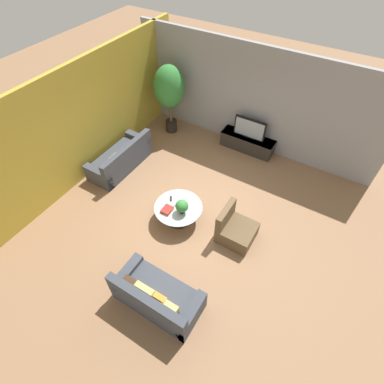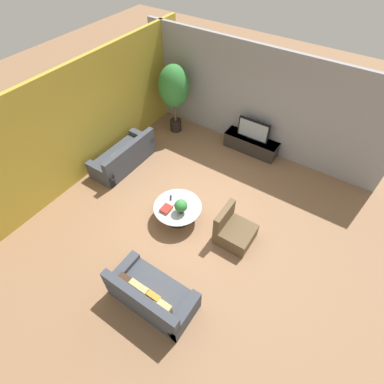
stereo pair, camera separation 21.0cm
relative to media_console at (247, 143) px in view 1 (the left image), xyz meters
The scene contains 14 objects.
ground_plane 2.95m from the media_console, 93.20° to the right, with size 24.00×24.00×0.00m, color #8C6647.
back_wall_stone 1.31m from the media_console, 117.18° to the left, with size 7.40×0.12×3.00m, color #939399.
side_wall_left 4.56m from the media_console, 141.33° to the right, with size 0.12×7.40×3.00m, color gold.
media_console is the anchor object (origin of this frame).
television 0.52m from the media_console, 90.00° to the right, with size 0.95×0.13×0.60m.
coffee_table 3.37m from the media_console, 95.34° to the right, with size 1.16×1.16×0.45m.
couch_by_wall 3.79m from the media_console, 136.66° to the right, with size 0.84×1.95×0.84m.
couch_near_entry 5.37m from the media_console, 84.85° to the right, with size 1.71×0.84×0.84m.
armchair_wicker 3.30m from the media_console, 70.79° to the right, with size 0.80×0.76×0.86m.
potted_palm_tall 2.83m from the media_console, behind, with size 0.92×0.92×2.18m.
potted_plant_tabletop 3.46m from the media_console, 92.53° to the right, with size 0.30×0.30×0.37m.
book_stack 3.62m from the media_console, 97.53° to the right, with size 0.25×0.28×0.07m.
remote_black 3.29m from the media_console, 100.62° to the right, with size 0.04×0.16×0.02m, color black.
remote_silver 3.35m from the media_console, 96.22° to the right, with size 0.04×0.16×0.02m, color gray.
Camera 1 is at (2.48, -4.10, 5.94)m, focal length 28.00 mm.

